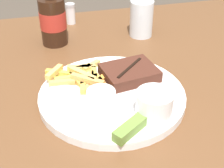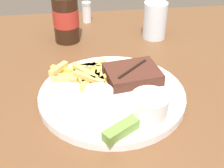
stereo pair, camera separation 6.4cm
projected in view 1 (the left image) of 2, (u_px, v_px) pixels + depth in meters
name	position (u px, v px, depth m)	size (l,w,h in m)	color
dining_table	(112.00, 127.00, 0.71)	(1.28, 1.03, 0.76)	brown
dinner_plate	(112.00, 95.00, 0.66)	(0.31, 0.31, 0.02)	white
steak_portion	(129.00, 73.00, 0.70)	(0.13, 0.11, 0.03)	#472319
fries_pile	(82.00, 77.00, 0.69)	(0.15, 0.15, 0.02)	#E7B55A
coleslaw_cup	(154.00, 103.00, 0.58)	(0.07, 0.07, 0.05)	white
dipping_sauce_cup	(101.00, 97.00, 0.62)	(0.06, 0.06, 0.03)	silver
pickle_spear	(131.00, 129.00, 0.55)	(0.07, 0.06, 0.02)	olive
fork_utensil	(74.00, 88.00, 0.67)	(0.13, 0.06, 0.00)	#B7B7BC
beer_bottle	(53.00, 18.00, 0.85)	(0.07, 0.07, 0.21)	black
drinking_glass	(141.00, 19.00, 0.90)	(0.07, 0.07, 0.10)	silver
salt_shaker	(71.00, 14.00, 0.98)	(0.03, 0.03, 0.07)	white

